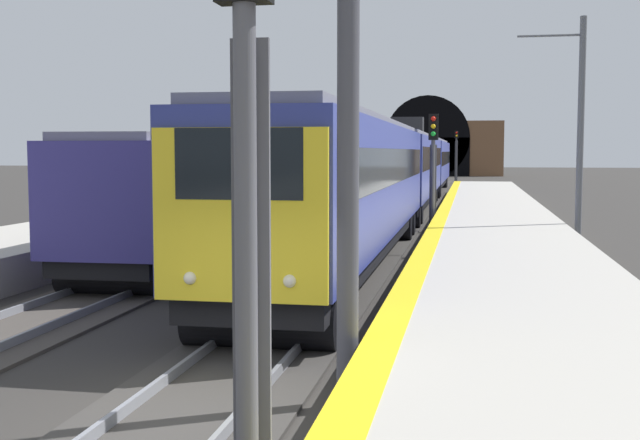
# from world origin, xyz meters

# --- Properties ---
(ground_plane) EXTENTS (320.00, 320.00, 0.00)m
(ground_plane) POSITION_xyz_m (0.00, 0.00, 0.00)
(ground_plane) COLOR #302D2B
(platform_right) EXTENTS (112.00, 4.43, 0.91)m
(platform_right) POSITION_xyz_m (0.00, -4.31, 0.45)
(platform_right) COLOR #ADA89E
(platform_right) RESTS_ON ground_plane
(platform_right_edge_strip) EXTENTS (112.00, 0.50, 0.01)m
(platform_right_edge_strip) POSITION_xyz_m (0.00, -2.34, 0.91)
(platform_right_edge_strip) COLOR yellow
(platform_right_edge_strip) RESTS_ON platform_right
(track_main_line) EXTENTS (160.00, 2.67, 0.21)m
(track_main_line) POSITION_xyz_m (0.00, 0.00, 0.04)
(track_main_line) COLOR #383533
(track_main_line) RESTS_ON ground_plane
(train_main_approaching) EXTENTS (64.16, 2.88, 5.11)m
(train_main_approaching) POSITION_xyz_m (34.63, -0.00, 2.41)
(train_main_approaching) COLOR navy
(train_main_approaching) RESTS_ON ground_plane
(train_adjacent_platform) EXTENTS (39.09, 3.19, 3.72)m
(train_adjacent_platform) POSITION_xyz_m (26.42, 4.78, 2.12)
(train_adjacent_platform) COLOR navy
(train_adjacent_platform) RESTS_ON ground_plane
(railway_signal_near) EXTENTS (0.39, 0.38, 5.06)m
(railway_signal_near) POSITION_xyz_m (-3.65, -1.88, 2.97)
(railway_signal_near) COLOR #4C4C54
(railway_signal_near) RESTS_ON ground_plane
(railway_signal_mid) EXTENTS (0.39, 0.38, 4.80)m
(railway_signal_mid) POSITION_xyz_m (24.00, -1.88, 2.92)
(railway_signal_mid) COLOR #4C4C54
(railway_signal_mid) RESTS_ON ground_plane
(railway_signal_far) EXTENTS (0.39, 0.38, 5.34)m
(railway_signal_far) POSITION_xyz_m (73.62, -1.88, 3.12)
(railway_signal_far) COLOR #38383D
(railway_signal_far) RESTS_ON ground_plane
(overhead_signal_gantry) EXTENTS (0.70, 8.85, 6.83)m
(overhead_signal_gantry) POSITION_xyz_m (0.98, 2.39, 5.20)
(overhead_signal_gantry) COLOR #3F3F47
(overhead_signal_gantry) RESTS_ON ground_plane
(tunnel_portal) EXTENTS (2.17, 19.83, 11.10)m
(tunnel_portal) POSITION_xyz_m (99.91, 2.39, 3.68)
(tunnel_portal) COLOR brown
(tunnel_portal) RESTS_ON ground_plane
(catenary_mast_near) EXTENTS (0.22, 2.20, 7.67)m
(catenary_mast_near) POSITION_xyz_m (18.69, -6.89, 3.95)
(catenary_mast_near) COLOR #595B60
(catenary_mast_near) RESTS_ON ground_plane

